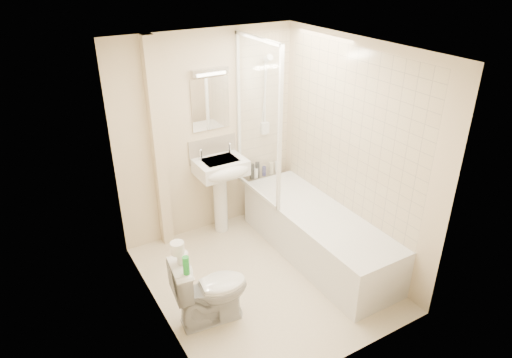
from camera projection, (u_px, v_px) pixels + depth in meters
floor at (263, 278)px, 4.85m from camera, size 2.50×2.50×0.00m
wall_back at (208, 136)px, 5.27m from camera, size 2.20×0.02×2.40m
wall_left at (152, 208)px, 3.81m from camera, size 0.02×2.50×2.40m
wall_right at (353, 154)px, 4.81m from camera, size 0.02×2.50×2.40m
ceiling at (265, 48)px, 3.77m from camera, size 2.20×2.50×0.02m
tile_back at (264, 107)px, 5.50m from camera, size 0.70×0.01×1.75m
tile_right at (350, 133)px, 4.74m from camera, size 0.01×2.10×1.75m
pipe_boxing at (158, 148)px, 4.94m from camera, size 0.12×0.12×2.40m
splashback at (213, 149)px, 5.36m from camera, size 0.60×0.02×0.30m
mirror at (210, 104)px, 5.11m from camera, size 0.46×0.01×0.60m
strip_light at (210, 72)px, 4.93m from camera, size 0.42×0.07×0.07m
bathtub at (318, 233)px, 5.10m from camera, size 0.70×2.10×0.55m
shower_screen at (257, 121)px, 4.99m from camera, size 0.04×0.92×1.80m
shower_fixture at (266, 99)px, 5.41m from camera, size 0.10×0.16×0.99m
pedestal_sink at (222, 176)px, 5.30m from camera, size 0.57×0.51×1.10m
bottle_black_a at (252, 172)px, 5.69m from camera, size 0.06×0.06×0.20m
bottle_white_a at (256, 173)px, 5.73m from camera, size 0.06×0.06×0.13m
bottle_black_b at (257, 170)px, 5.73m from camera, size 0.06×0.06×0.20m
bottle_blue at (264, 171)px, 5.79m from camera, size 0.05×0.05×0.12m
bottle_cream at (271, 168)px, 5.83m from camera, size 0.06×0.06×0.16m
bottle_white_b at (277, 167)px, 5.87m from camera, size 0.05×0.05×0.15m
toilet at (211, 289)px, 4.17m from camera, size 0.56×0.78×0.70m
toilet_roll_lower at (183, 258)px, 3.93m from camera, size 0.10×0.10×0.10m
toilet_roll_upper at (177, 248)px, 3.89m from camera, size 0.12×0.12×0.11m
green_bottle at (186, 265)px, 3.78m from camera, size 0.06×0.06×0.17m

